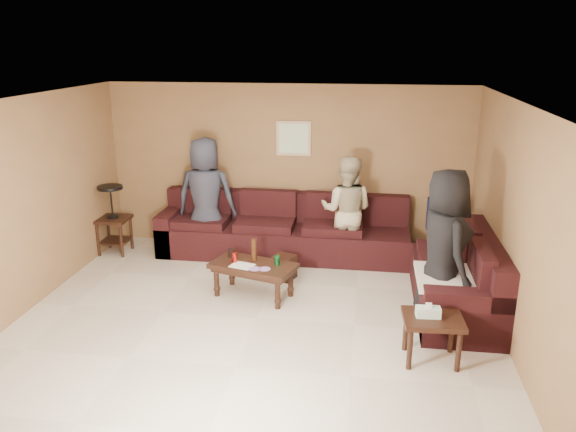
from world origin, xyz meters
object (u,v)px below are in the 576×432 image
Objects in this scene: waste_bin at (284,267)px; end_table_left at (113,218)px; sectional_sofa at (335,250)px; person_middle at (347,210)px; side_table_right at (432,323)px; coffee_table at (253,268)px; person_left at (206,197)px; person_right at (444,248)px.

end_table_left is at bearing 167.28° from waste_bin.
waste_bin is (2.69, -0.61, -0.38)m from end_table_left.
person_middle is (0.13, 0.39, 0.46)m from sectional_sofa.
side_table_right is at bearing -28.47° from end_table_left.
person_left is (-0.98, 1.37, 0.52)m from coffee_table.
coffee_table is 2.68m from end_table_left.
person_middle is (3.49, 0.11, 0.24)m from end_table_left.
person_middle reaches higher than waste_bin.
person_middle is (2.08, -0.06, -0.10)m from person_left.
waste_bin is at bearing 134.31° from side_table_right.
sectional_sofa is 14.33× the size of waste_bin.
person_left is (-1.28, 0.77, 0.73)m from waste_bin.
waste_bin is at bearing -153.79° from sectional_sofa.
end_table_left is 5.07m from side_table_right.
sectional_sofa is 2.08m from person_left.
waste_bin is at bearing 50.61° from person_middle.
coffee_table is at bearing -26.65° from end_table_left.
person_left is (-1.95, 0.45, 0.56)m from sectional_sofa.
person_right is at bearing 78.60° from side_table_right.
person_left is 3.65m from person_right.
coffee_table is 1.10× the size of end_table_left.
person_middle is (0.79, 0.72, 0.62)m from waste_bin.
end_table_left is at bearing 10.32° from person_middle.
person_middle is at bearing 42.11° from waste_bin.
sectional_sofa is 1.34m from coffee_table.
person_left is at bearing 125.73° from coffee_table.
person_left is at bearing 44.74° from person_right.
person_left is 0.99× the size of person_right.
sectional_sofa reaches higher than coffee_table.
person_left is at bearing 6.75° from end_table_left.
side_table_right is at bearing -45.69° from waste_bin.
waste_bin is 2.28m from person_right.
sectional_sofa is 4.46× the size of end_table_left.
side_table_right is 0.35× the size of person_left.
person_middle is (1.09, 1.31, 0.41)m from coffee_table.
person_left reaches higher than sectional_sofa.
sectional_sofa is 4.04× the size of coffee_table.
coffee_table is 2.33m from person_right.
sectional_sofa reaches higher than side_table_right.
waste_bin is 1.24m from person_middle.
person_left is (-3.05, 2.58, 0.47)m from side_table_right.
person_left reaches higher than waste_bin.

